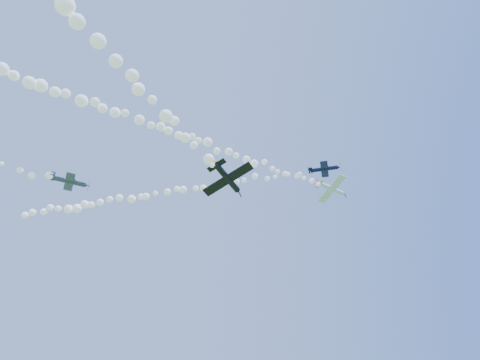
{
  "coord_description": "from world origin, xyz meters",
  "views": [
    {
      "loc": [
        -4.11,
        -66.15,
        2.0
      ],
      "look_at": [
        3.38,
        -6.9,
        46.44
      ],
      "focal_mm": 30.0,
      "sensor_mm": 36.0,
      "label": 1
    }
  ],
  "objects": [
    {
      "name": "plane_white",
      "position": [
        25.47,
        3.86,
        54.04
      ],
      "size": [
        7.88,
        7.98,
        3.06
      ],
      "rotation": [
        -0.3,
        0.07,
        0.39
      ],
      "color": "white"
    },
    {
      "name": "smoke_trail_white",
      "position": [
        -13.87,
        -12.16,
        53.76
      ],
      "size": [
        74.49,
        32.07,
        3.3
      ],
      "primitive_type": null,
      "color": "white"
    },
    {
      "name": "plane_navy",
      "position": [
        19.76,
        -7.71,
        50.05
      ],
      "size": [
        6.45,
        6.72,
        2.08
      ],
      "rotation": [
        0.19,
        0.02,
        -0.36
      ],
      "color": "#0C1035"
    },
    {
      "name": "smoke_trail_navy",
      "position": [
        -12.76,
        4.68,
        49.85
      ],
      "size": [
        61.57,
        24.93,
        2.6
      ],
      "primitive_type": null,
      "color": "white"
    },
    {
      "name": "plane_grey",
      "position": [
        -25.77,
        -8.96,
        41.9
      ],
      "size": [
        6.55,
        6.9,
        1.87
      ],
      "rotation": [
        0.14,
        -0.02,
        0.32
      ],
      "color": "#3A4054"
    },
    {
      "name": "plane_black",
      "position": [
        -0.06,
        -19.87,
        36.8
      ],
      "size": [
        7.2,
        6.91,
        3.04
      ],
      "rotation": [
        -0.33,
        0.07,
        0.96
      ],
      "color": "black"
    }
  ]
}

